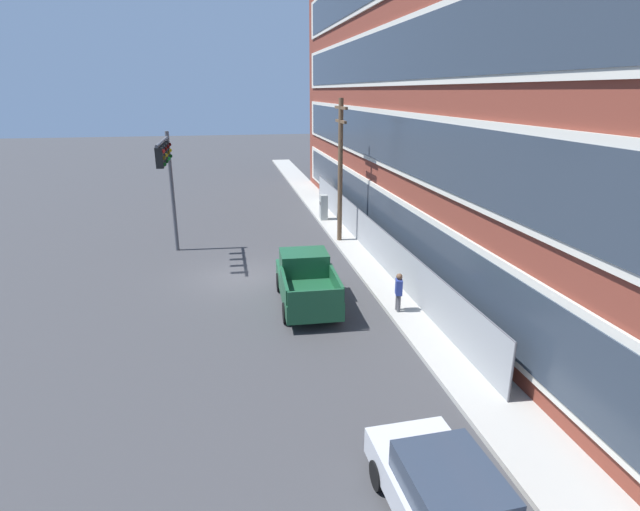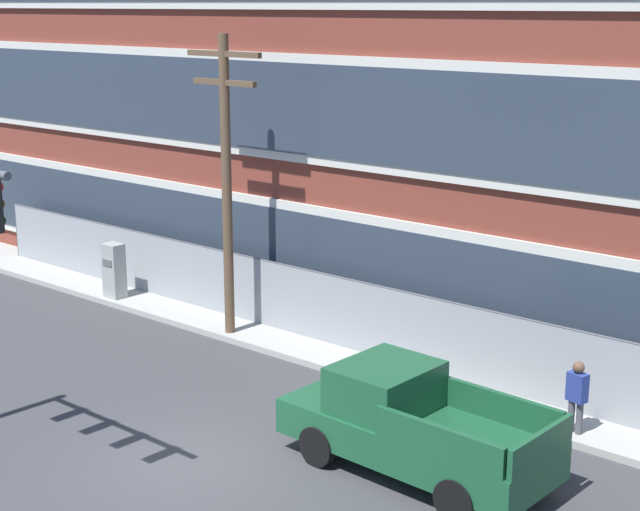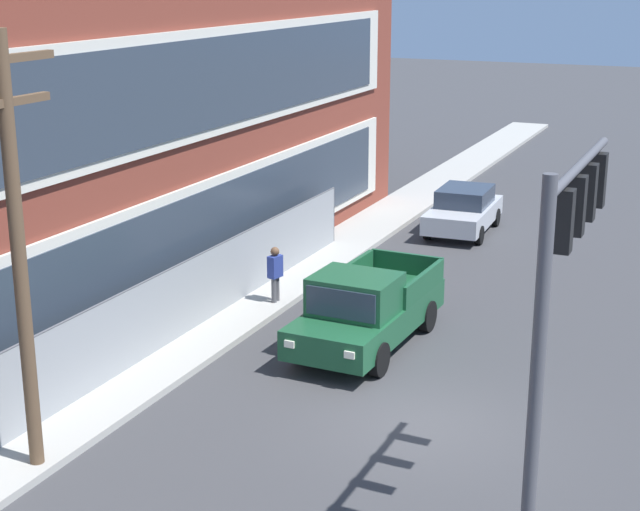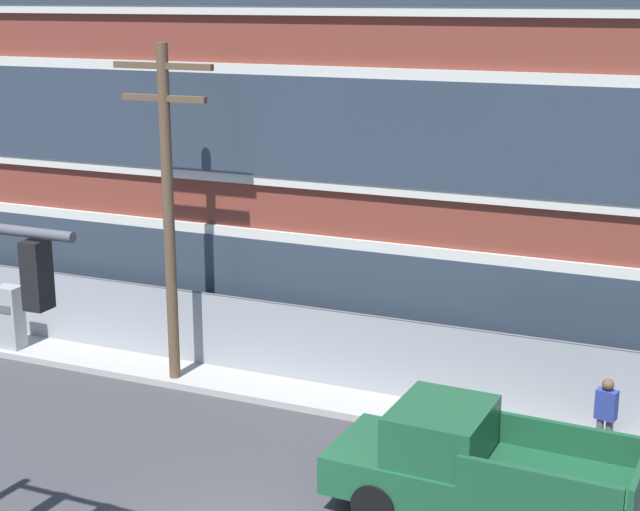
{
  "view_description": "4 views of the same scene",
  "coord_description": "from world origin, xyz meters",
  "px_view_note": "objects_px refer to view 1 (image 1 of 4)",
  "views": [
    {
      "loc": [
        22.02,
        -0.42,
        8.25
      ],
      "look_at": [
        3.65,
        3.1,
        2.06
      ],
      "focal_mm": 28.0,
      "sensor_mm": 36.0,
      "label": 1
    },
    {
      "loc": [
        13.14,
        -11.53,
        8.61
      ],
      "look_at": [
        0.98,
        2.91,
        3.75
      ],
      "focal_mm": 55.0,
      "sensor_mm": 36.0,
      "label": 2
    },
    {
      "loc": [
        -17.2,
        -5.46,
        8.81
      ],
      "look_at": [
        3.66,
        3.82,
        2.13
      ],
      "focal_mm": 55.0,
      "sensor_mm": 36.0,
      "label": 3
    },
    {
      "loc": [
        7.22,
        -12.67,
        8.9
      ],
      "look_at": [
        -0.32,
        4.6,
        3.88
      ],
      "focal_mm": 55.0,
      "sensor_mm": 36.0,
      "label": 4
    }
  ],
  "objects_px": {
    "traffic_signal_mast": "(167,168)",
    "utility_pole_near_corner": "(340,165)",
    "pickup_truck_dark_green": "(306,281)",
    "electrical_cabinet": "(324,208)",
    "sedan_silver": "(446,498)",
    "pedestrian_near_cabinet": "(399,291)"
  },
  "relations": [
    {
      "from": "utility_pole_near_corner",
      "to": "electrical_cabinet",
      "type": "relative_size",
      "value": 4.42
    },
    {
      "from": "utility_pole_near_corner",
      "to": "sedan_silver",
      "type": "bearing_deg",
      "value": -7.0
    },
    {
      "from": "pedestrian_near_cabinet",
      "to": "pickup_truck_dark_green",
      "type": "bearing_deg",
      "value": -118.12
    },
    {
      "from": "pedestrian_near_cabinet",
      "to": "utility_pole_near_corner",
      "type": "bearing_deg",
      "value": -179.73
    },
    {
      "from": "traffic_signal_mast",
      "to": "utility_pole_near_corner",
      "type": "distance_m",
      "value": 9.07
    },
    {
      "from": "utility_pole_near_corner",
      "to": "pedestrian_near_cabinet",
      "type": "distance_m",
      "value": 10.43
    },
    {
      "from": "sedan_silver",
      "to": "utility_pole_near_corner",
      "type": "distance_m",
      "value": 20.04
    },
    {
      "from": "sedan_silver",
      "to": "electrical_cabinet",
      "type": "distance_m",
      "value": 24.56
    },
    {
      "from": "traffic_signal_mast",
      "to": "pedestrian_near_cabinet",
      "type": "relative_size",
      "value": 3.74
    },
    {
      "from": "traffic_signal_mast",
      "to": "pickup_truck_dark_green",
      "type": "height_order",
      "value": "traffic_signal_mast"
    },
    {
      "from": "electrical_cabinet",
      "to": "sedan_silver",
      "type": "bearing_deg",
      "value": -5.73
    },
    {
      "from": "electrical_cabinet",
      "to": "pedestrian_near_cabinet",
      "type": "distance_m",
      "value": 14.72
    },
    {
      "from": "traffic_signal_mast",
      "to": "sedan_silver",
      "type": "height_order",
      "value": "traffic_signal_mast"
    },
    {
      "from": "traffic_signal_mast",
      "to": "sedan_silver",
      "type": "xyz_separation_m",
      "value": [
        18.28,
        6.57,
        -3.88
      ]
    },
    {
      "from": "pickup_truck_dark_green",
      "to": "electrical_cabinet",
      "type": "bearing_deg",
      "value": 165.71
    },
    {
      "from": "sedan_silver",
      "to": "electrical_cabinet",
      "type": "height_order",
      "value": "electrical_cabinet"
    },
    {
      "from": "traffic_signal_mast",
      "to": "pickup_truck_dark_green",
      "type": "relative_size",
      "value": 1.17
    },
    {
      "from": "traffic_signal_mast",
      "to": "utility_pole_near_corner",
      "type": "relative_size",
      "value": 0.8
    },
    {
      "from": "sedan_silver",
      "to": "electrical_cabinet",
      "type": "relative_size",
      "value": 2.41
    },
    {
      "from": "utility_pole_near_corner",
      "to": "electrical_cabinet",
      "type": "distance_m",
      "value": 6.0
    },
    {
      "from": "traffic_signal_mast",
      "to": "pickup_truck_dark_green",
      "type": "distance_m",
      "value": 9.64
    },
    {
      "from": "traffic_signal_mast",
      "to": "electrical_cabinet",
      "type": "relative_size",
      "value": 3.53
    }
  ]
}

